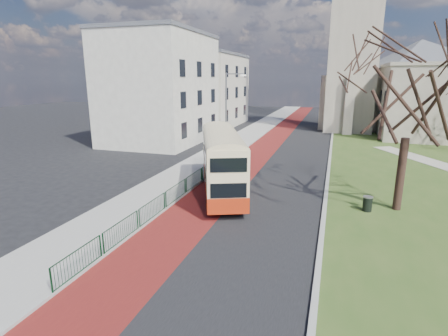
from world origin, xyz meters
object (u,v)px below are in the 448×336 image
at_px(streetlamp, 227,108).
at_px(bus, 222,160).
at_px(winter_tree_near, 414,77).
at_px(litter_bin, 367,204).

height_order(streetlamp, bus, streetlamp).
bearing_deg(streetlamp, bus, -74.47).
distance_m(bus, winter_tree_near, 12.11).
distance_m(streetlamp, winter_tree_near, 19.68).
relative_size(bus, winter_tree_near, 0.91).
xyz_separation_m(bus, litter_bin, (9.17, -0.62, -1.88)).
bearing_deg(litter_bin, winter_tree_near, 27.21).
distance_m(bus, litter_bin, 9.38).
relative_size(streetlamp, bus, 0.80).
bearing_deg(bus, winter_tree_near, -20.71).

